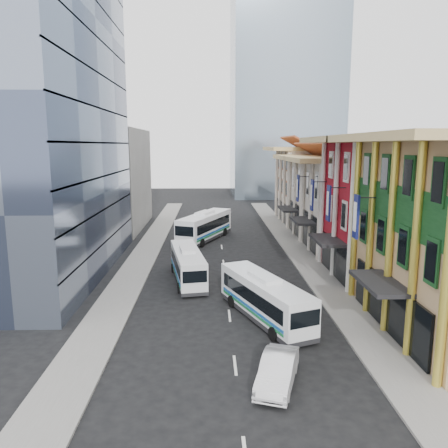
{
  "coord_description": "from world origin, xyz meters",
  "views": [
    {
      "loc": [
        -1.29,
        -20.94,
        11.79
      ],
      "look_at": [
        -0.02,
        19.53,
        4.45
      ],
      "focal_mm": 35.0,
      "sensor_mm": 36.0,
      "label": 1
    }
  ],
  "objects_px": {
    "bus_left_far": "(205,226)",
    "bus_right": "(264,297)",
    "sedan_right": "(278,370)",
    "office_tower": "(31,108)",
    "bus_left_near": "(188,264)"
  },
  "relations": [
    {
      "from": "bus_left_far",
      "to": "bus_right",
      "type": "relative_size",
      "value": 1.16
    },
    {
      "from": "bus_left_far",
      "to": "sedan_right",
      "type": "relative_size",
      "value": 2.49
    },
    {
      "from": "office_tower",
      "to": "bus_right",
      "type": "relative_size",
      "value": 3.04
    },
    {
      "from": "bus_left_near",
      "to": "sedan_right",
      "type": "distance_m",
      "value": 17.91
    },
    {
      "from": "bus_left_near",
      "to": "bus_right",
      "type": "relative_size",
      "value": 0.96
    },
    {
      "from": "sedan_right",
      "to": "bus_right",
      "type": "bearing_deg",
      "value": 105.66
    },
    {
      "from": "office_tower",
      "to": "sedan_right",
      "type": "distance_m",
      "value": 31.05
    },
    {
      "from": "bus_left_far",
      "to": "sedan_right",
      "type": "height_order",
      "value": "bus_left_far"
    },
    {
      "from": "bus_right",
      "to": "sedan_right",
      "type": "bearing_deg",
      "value": -113.99
    },
    {
      "from": "office_tower",
      "to": "sedan_right",
      "type": "bearing_deg",
      "value": -46.47
    },
    {
      "from": "office_tower",
      "to": "bus_right",
      "type": "xyz_separation_m",
      "value": [
        19.35,
        -11.69,
        -13.42
      ]
    },
    {
      "from": "bus_left_near",
      "to": "sedan_right",
      "type": "height_order",
      "value": "bus_left_near"
    },
    {
      "from": "bus_left_far",
      "to": "sedan_right",
      "type": "bearing_deg",
      "value": -59.53
    },
    {
      "from": "office_tower",
      "to": "bus_left_near",
      "type": "distance_m",
      "value": 19.43
    },
    {
      "from": "bus_left_far",
      "to": "sedan_right",
      "type": "xyz_separation_m",
      "value": [
        4.0,
        -33.88,
        -1.08
      ]
    }
  ]
}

